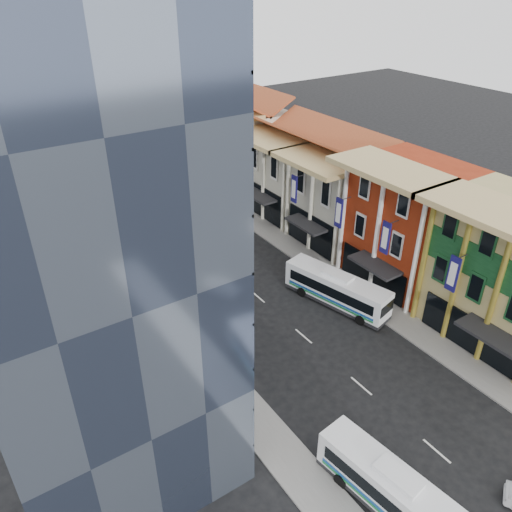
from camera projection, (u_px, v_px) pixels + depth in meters
ground at (449, 462)px, 31.89m from camera, size 200.00×200.00×0.00m
sidewalk_right at (326, 270)px, 51.70m from camera, size 3.00×90.00×0.15m
sidewalk_left at (177, 327)px, 43.57m from camera, size 3.00×90.00×0.15m
shophouse_red at (408, 224)px, 47.73m from camera, size 8.00×10.00×12.00m
shophouse_cream_near at (341, 200)px, 55.05m from camera, size 8.00×9.00×10.00m
shophouse_cream_mid at (291, 175)px, 61.51m from camera, size 8.00×9.00×10.00m
shophouse_cream_far at (245, 148)px, 68.78m from camera, size 8.00×12.00×11.00m
office_tower at (51, 206)px, 29.79m from camera, size 12.00×26.00×30.00m
office_block_far at (19, 197)px, 50.82m from camera, size 10.00×18.00×14.00m
bus_left_near at (395, 492)px, 28.34m from camera, size 3.53×10.18×3.20m
bus_left_far at (199, 252)px, 51.61m from camera, size 4.47×11.28×3.53m
bus_right at (337, 289)px, 45.91m from camera, size 4.87×10.66×3.33m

